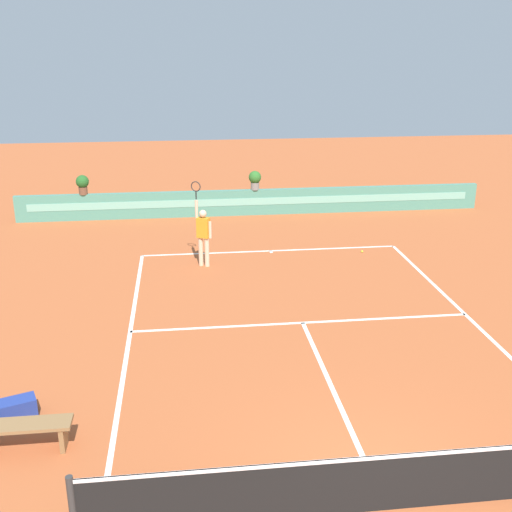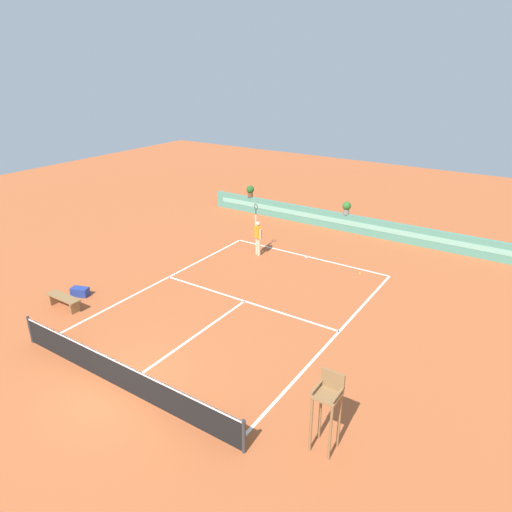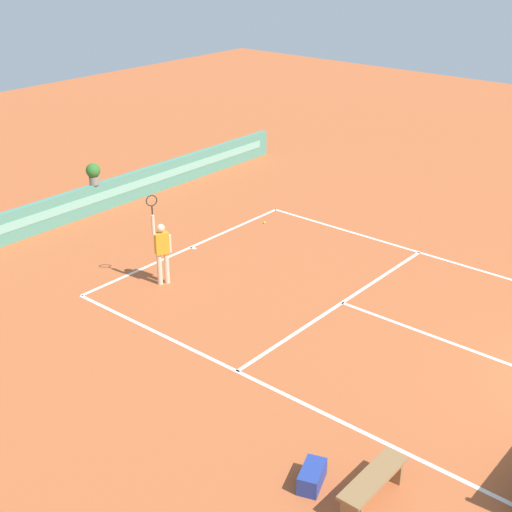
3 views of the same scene
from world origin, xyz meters
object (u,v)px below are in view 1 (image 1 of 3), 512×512
at_px(bench_courtside, 23,430).
at_px(gear_bag, 16,409).
at_px(tennis_player, 203,232).
at_px(potted_plant_centre, 255,179).
at_px(tennis_ball_near_baseline, 362,251).
at_px(potted_plant_far_left, 83,183).

relative_size(bench_courtside, gear_bag, 2.29).
relative_size(tennis_player, potted_plant_centre, 3.57).
relative_size(bench_courtside, tennis_ball_near_baseline, 23.53).
bearing_deg(potted_plant_far_left, gear_bag, -87.62).
height_order(bench_courtside, tennis_ball_near_baseline, bench_courtside).
height_order(bench_courtside, gear_bag, bench_courtside).
xyz_separation_m(potted_plant_far_left, potted_plant_centre, (6.48, 0.00, 0.00)).
height_order(tennis_ball_near_baseline, potted_plant_centre, potted_plant_centre).
xyz_separation_m(gear_bag, tennis_player, (3.70, 7.67, 0.87)).
bearing_deg(gear_bag, tennis_ball_near_baseline, 43.32).
height_order(gear_bag, potted_plant_far_left, potted_plant_far_left).
height_order(tennis_player, potted_plant_far_left, tennis_player).
bearing_deg(gear_bag, tennis_player, 64.24).
relative_size(tennis_ball_near_baseline, potted_plant_centre, 0.09).
xyz_separation_m(bench_courtside, tennis_player, (3.34, 8.67, 0.67)).
xyz_separation_m(bench_courtside, potted_plant_centre, (5.56, 14.30, 1.04)).
distance_m(tennis_player, tennis_ball_near_baseline, 5.24).
height_order(bench_courtside, potted_plant_far_left, potted_plant_far_left).
relative_size(tennis_player, tennis_ball_near_baseline, 38.01).
relative_size(gear_bag, potted_plant_far_left, 0.97).
bearing_deg(bench_courtside, tennis_player, 68.93).
bearing_deg(potted_plant_far_left, potted_plant_centre, 0.00).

